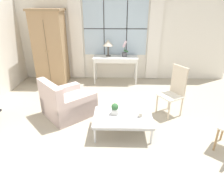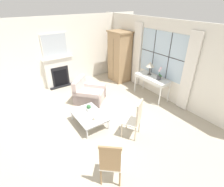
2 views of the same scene
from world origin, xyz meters
The scene contains 14 objects.
ground_plane centered at (0.00, 0.00, 0.00)m, with size 14.00×14.00×0.00m, color #B2A893.
wall_back_windowed centered at (0.00, 3.02, 1.40)m, with size 7.20×0.14×2.80m.
wall_left centered at (-3.03, 0.60, 1.40)m, with size 0.06×7.20×2.80m, color white.
fireplace centered at (-2.91, 0.15, 0.74)m, with size 0.34×1.25×2.20m.
armoire centered at (-1.95, 2.61, 1.10)m, with size 0.96×0.74×2.18m.
console_table centered at (0.01, 2.66, 0.73)m, with size 1.37×0.56×0.81m.
table_lamp centered at (-0.21, 2.73, 1.20)m, with size 0.31×0.31×0.50m.
potted_orchid centered at (0.29, 2.70, 0.99)m, with size 0.20×0.16×0.48m.
armchair_upholstered centered at (-1.04, 0.54, 0.27)m, with size 1.31×1.31×0.86m.
side_chair_wooden centered at (1.34, 0.68, 0.62)m, with size 0.60×0.60×1.12m.
accent_chair_wooden centered at (2.12, -0.64, 0.59)m, with size 0.62×0.62×1.08m.
coffee_table centered at (0.20, -0.10, 0.32)m, with size 1.12×0.78×0.36m.
potted_plant_small centered at (0.04, -0.02, 0.47)m, with size 0.14×0.14×0.22m.
pillar_candle centered at (0.53, -0.12, 0.40)m, with size 0.11×0.11×0.10m.
Camera 2 is at (4.05, -1.94, 3.38)m, focal length 28.00 mm.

